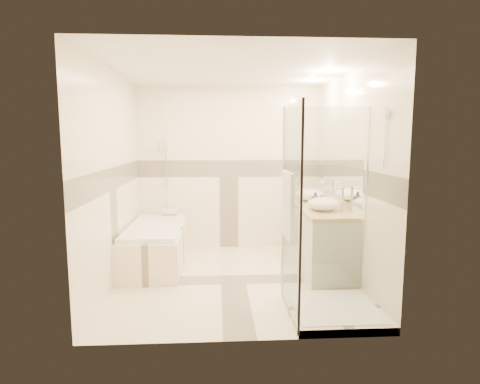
{
  "coord_description": "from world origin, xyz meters",
  "views": [
    {
      "loc": [
        -0.19,
        -4.71,
        1.72
      ],
      "look_at": [
        0.1,
        0.25,
        1.05
      ],
      "focal_mm": 30.0,
      "sensor_mm": 36.0,
      "label": 1
    }
  ],
  "objects": [
    {
      "name": "amenity_bottle_b",
      "position": [
        1.1,
        0.43,
        0.93
      ],
      "size": [
        0.14,
        0.14,
        0.17
      ],
      "primitive_type": "imported",
      "rotation": [
        0.0,
        0.0,
        -0.1
      ],
      "color": "black",
      "rests_on": "vanity"
    },
    {
      "name": "folded_towels",
      "position": [
        1.1,
        1.0,
        0.88
      ],
      "size": [
        0.16,
        0.23,
        0.07
      ],
      "primitive_type": "cube",
      "rotation": [
        0.0,
        0.0,
        -0.13
      ],
      "color": "silver",
      "rests_on": "vanity"
    },
    {
      "name": "room",
      "position": [
        0.06,
        0.01,
        1.26
      ],
      "size": [
        2.82,
        3.02,
        2.52
      ],
      "color": "beige",
      "rests_on": "ground"
    },
    {
      "name": "faucet_far",
      "position": [
        1.32,
        0.01,
        1.02
      ],
      "size": [
        0.12,
        0.03,
        0.29
      ],
      "color": "silver",
      "rests_on": "vanity"
    },
    {
      "name": "vessel_sink_near",
      "position": [
        1.1,
        0.78,
        0.93
      ],
      "size": [
        0.42,
        0.42,
        0.17
      ],
      "primitive_type": "ellipsoid",
      "color": "white",
      "rests_on": "vanity"
    },
    {
      "name": "vessel_sink_far",
      "position": [
        1.1,
        0.01,
        0.93
      ],
      "size": [
        0.4,
        0.4,
        0.16
      ],
      "primitive_type": "ellipsoid",
      "color": "white",
      "rests_on": "vanity"
    },
    {
      "name": "faucet_near",
      "position": [
        1.32,
        0.78,
        1.01
      ],
      "size": [
        0.11,
        0.03,
        0.27
      ],
      "color": "silver",
      "rests_on": "vanity"
    },
    {
      "name": "shower_enclosure",
      "position": [
        0.83,
        -0.97,
        0.51
      ],
      "size": [
        0.96,
        0.93,
        2.04
      ],
      "color": "#F2E2C2",
      "rests_on": "ground"
    },
    {
      "name": "vanity",
      "position": [
        1.12,
        0.3,
        0.43
      ],
      "size": [
        0.58,
        1.62,
        0.85
      ],
      "color": "white",
      "rests_on": "ground"
    },
    {
      "name": "bathtub",
      "position": [
        -1.02,
        0.65,
        0.31
      ],
      "size": [
        0.75,
        1.7,
        0.56
      ],
      "color": "#F2E2C2",
      "rests_on": "ground"
    },
    {
      "name": "rolled_towel",
      "position": [
        -0.91,
        1.32,
        0.61
      ],
      "size": [
        0.21,
        0.1,
        0.1
      ],
      "primitive_type": "cylinder",
      "rotation": [
        0.0,
        1.57,
        0.0
      ],
      "color": "silver",
      "rests_on": "bathtub"
    },
    {
      "name": "amenity_bottle_a",
      "position": [
        1.1,
        0.14,
        0.94
      ],
      "size": [
        0.1,
        0.1,
        0.17
      ],
      "primitive_type": "imported",
      "rotation": [
        0.0,
        0.0,
        0.29
      ],
      "color": "black",
      "rests_on": "vanity"
    }
  ]
}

